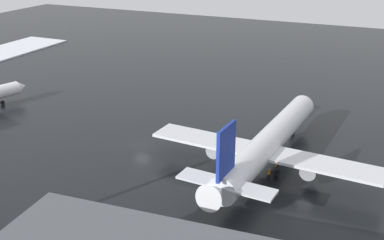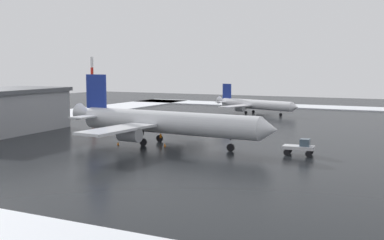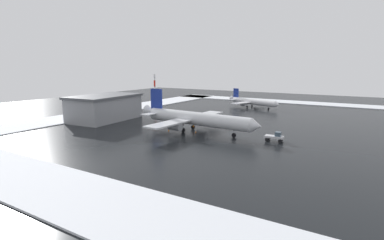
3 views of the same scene
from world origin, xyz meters
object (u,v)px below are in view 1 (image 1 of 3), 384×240
ground_crew_mid_apron (251,163)px  traffic_cone_mid_line (276,164)px  traffic_cone_near_nose (277,192)px  ground_crew_beside_wing (269,173)px  pushback_tug (297,108)px  airplane_parked_starboard (268,143)px

ground_crew_mid_apron → traffic_cone_mid_line: 3.96m
traffic_cone_near_nose → ground_crew_beside_wing: bearing=121.0°
pushback_tug → airplane_parked_starboard: bearing=177.9°
traffic_cone_near_nose → pushback_tug: bearing=97.9°
traffic_cone_near_nose → traffic_cone_mid_line: 8.19m
pushback_tug → ground_crew_mid_apron: pushback_tug is taller
airplane_parked_starboard → ground_crew_beside_wing: 4.74m
traffic_cone_near_nose → airplane_parked_starboard: bearing=116.2°
traffic_cone_mid_line → ground_crew_beside_wing: bearing=-88.1°
ground_crew_mid_apron → airplane_parked_starboard: bearing=-127.5°
ground_crew_mid_apron → traffic_cone_mid_line: ground_crew_mid_apron is taller
pushback_tug → ground_crew_mid_apron: bearing=173.6°
traffic_cone_near_nose → traffic_cone_mid_line: (-2.20, 7.89, 0.00)m
pushback_tug → traffic_cone_near_nose: bearing=-176.2°
airplane_parked_starboard → traffic_cone_near_nose: airplane_parked_starboard is taller
traffic_cone_mid_line → ground_crew_mid_apron: bearing=-139.8°
pushback_tug → traffic_cone_near_nose: 30.41m
airplane_parked_starboard → ground_crew_mid_apron: (-1.79, -1.52, -2.94)m
pushback_tug → ground_crew_beside_wing: size_ratio=2.78×
ground_crew_beside_wing → traffic_cone_mid_line: size_ratio=3.11×
pushback_tug → traffic_cone_mid_line: (1.98, -22.22, -1.01)m
ground_crew_mid_apron → pushback_tug: bearing=-80.2°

